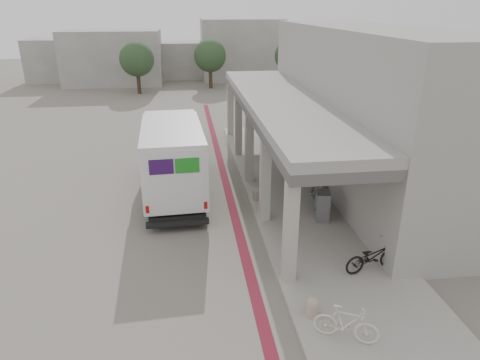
{
  "coord_description": "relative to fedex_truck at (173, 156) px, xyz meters",
  "views": [
    {
      "loc": [
        -0.78,
        -14.17,
        7.83
      ],
      "look_at": [
        1.2,
        0.95,
        1.6
      ],
      "focal_mm": 32.0,
      "sensor_mm": 36.0,
      "label": 1
    }
  ],
  "objects": [
    {
      "name": "bike_lane_stripe",
      "position": [
        2.4,
        -1.76,
        -1.74
      ],
      "size": [
        0.35,
        40.0,
        0.01
      ],
      "primitive_type": "cube",
      "color": "maroon",
      "rests_on": "ground"
    },
    {
      "name": "fedex_truck",
      "position": [
        0.0,
        0.0,
        0.0
      ],
      "size": [
        2.72,
        7.79,
        3.28
      ],
      "rotation": [
        0.0,
        0.0,
        0.04
      ],
      "color": "black",
      "rests_on": "ground"
    },
    {
      "name": "tree_mid",
      "position": [
        3.4,
        26.24,
        1.43
      ],
      "size": [
        3.2,
        3.2,
        4.8
      ],
      "color": "#38281C",
      "rests_on": "ground"
    },
    {
      "name": "utility_cabinet",
      "position": [
        5.7,
        -3.63,
        -1.06
      ],
      "size": [
        0.65,
        0.78,
        1.14
      ],
      "primitive_type": "cube",
      "rotation": [
        0.0,
        0.0,
        -0.22
      ],
      "color": "slate",
      "rests_on": "sidewalk"
    },
    {
      "name": "sidewalk",
      "position": [
        5.4,
        -3.76,
        -1.69
      ],
      "size": [
        4.4,
        28.0,
        0.12
      ],
      "primitive_type": "cube",
      "color": "gray",
      "rests_on": "ground"
    },
    {
      "name": "tree_left",
      "position": [
        -3.6,
        24.24,
        1.43
      ],
      "size": [
        3.2,
        3.2,
        4.8
      ],
      "color": "#38281C",
      "rests_on": "ground"
    },
    {
      "name": "bicycle_cream",
      "position": [
        4.29,
        -9.98,
        -1.14
      ],
      "size": [
        1.66,
        1.14,
        0.98
      ],
      "primitive_type": "imported",
      "rotation": [
        0.0,
        0.0,
        1.11
      ],
      "color": "beige",
      "rests_on": "sidewalk"
    },
    {
      "name": "ground",
      "position": [
        1.4,
        -3.76,
        -1.75
      ],
      "size": [
        120.0,
        120.0,
        0.0
      ],
      "primitive_type": "plane",
      "color": "slate",
      "rests_on": "ground"
    },
    {
      "name": "bench",
      "position": [
        5.86,
        -2.81,
        -1.32
      ],
      "size": [
        0.92,
        1.89,
        0.44
      ],
      "rotation": [
        0.0,
        0.0,
        -0.29
      ],
      "color": "gray",
      "rests_on": "sidewalk"
    },
    {
      "name": "tree_right",
      "position": [
        11.4,
        25.24,
        1.43
      ],
      "size": [
        3.2,
        3.2,
        4.8
      ],
      "color": "#38281C",
      "rests_on": "ground"
    },
    {
      "name": "bollard_far",
      "position": [
        3.5,
        -1.48,
        -1.36
      ],
      "size": [
        0.36,
        0.36,
        0.53
      ],
      "color": "gray",
      "rests_on": "sidewalk"
    },
    {
      "name": "bollard_near",
      "position": [
        3.74,
        -9.01,
        -1.34
      ],
      "size": [
        0.39,
        0.39,
        0.58
      ],
      "color": "tan",
      "rests_on": "sidewalk"
    },
    {
      "name": "distant_backdrop",
      "position": [
        -1.45,
        32.12,
        0.96
      ],
      "size": [
        28.0,
        10.0,
        6.5
      ],
      "color": "gray",
      "rests_on": "ground"
    },
    {
      "name": "bicycle_black",
      "position": [
        6.17,
        -7.18,
        -1.13
      ],
      "size": [
        1.99,
        1.06,
        0.99
      ],
      "primitive_type": "imported",
      "rotation": [
        0.0,
        0.0,
        1.79
      ],
      "color": "black",
      "rests_on": "sidewalk"
    },
    {
      "name": "transit_building",
      "position": [
        8.23,
        0.74,
        1.65
      ],
      "size": [
        7.6,
        17.0,
        7.0
      ],
      "color": "gray",
      "rests_on": "ground"
    }
  ]
}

